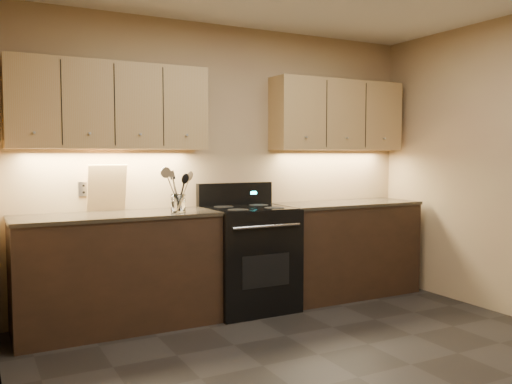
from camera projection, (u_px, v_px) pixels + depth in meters
floor at (358, 377)px, 3.42m from camera, size 4.00×4.00×0.00m
wall_back at (225, 166)px, 5.09m from camera, size 4.00×0.04×2.60m
wall_left at (3, 179)px, 2.40m from camera, size 0.04×4.00×2.60m
counter_left at (118, 271)px, 4.38m from camera, size 1.62×0.62×0.93m
counter_right at (345, 248)px, 5.44m from camera, size 1.46×0.62×0.93m
stove at (248, 257)px, 4.91m from camera, size 0.76×0.68×1.14m
upper_cab_left at (110, 106)px, 4.41m from camera, size 1.60×0.30×0.70m
upper_cab_right at (337, 115)px, 5.48m from camera, size 1.44×0.30×0.70m
outlet_plate at (84, 189)px, 4.50m from camera, size 0.08×0.01×0.12m
utensil_crock at (178, 204)px, 4.46m from camera, size 0.16×0.16×0.15m
cutting_board at (107, 188)px, 4.53m from camera, size 0.32×0.12×0.40m
wooden_spoon at (177, 190)px, 4.43m from camera, size 0.20×0.10×0.33m
black_spoon at (177, 191)px, 4.48m from camera, size 0.12×0.15×0.32m
black_turner at (179, 191)px, 4.44m from camera, size 0.13×0.15×0.34m
steel_spatula at (181, 189)px, 4.47m from camera, size 0.18×0.10×0.36m
steel_skimmer at (180, 188)px, 4.46m from camera, size 0.23×0.12×0.37m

